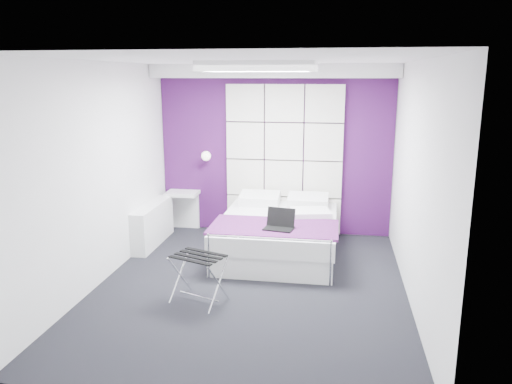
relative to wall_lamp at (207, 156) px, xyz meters
The scene contains 15 objects.
floor 2.61m from the wall_lamp, 62.99° to the right, with size 4.40×4.40×0.00m, color black.
ceiling 2.69m from the wall_lamp, 62.99° to the right, with size 4.40×4.40×0.00m, color white.
wall_back 1.06m from the wall_lamp, ahead, with size 3.60×3.60×0.00m, color white.
wall_left 2.19m from the wall_lamp, 110.01° to the right, with size 4.40×4.40×0.00m, color white.
wall_right 3.52m from the wall_lamp, 35.86° to the right, with size 4.40×4.40×0.00m, color white.
accent_wall 1.06m from the wall_lamp, ahead, with size 3.58×0.02×2.58m, color #40114A.
soffit 1.66m from the wall_lamp, ahead, with size 3.58×0.50×0.20m, color white.
headboard 1.20m from the wall_lamp, ahead, with size 1.80×0.08×2.30m, color silver, non-canonical shape.
skylight 2.24m from the wall_lamp, 54.28° to the right, with size 1.36×0.86×0.12m, color white, non-canonical shape.
wall_lamp is the anchor object (origin of this frame).
radiator 1.35m from the wall_lamp, 130.10° to the right, with size 0.22×1.20×0.60m, color white.
bed 1.79m from the wall_lamp, 36.12° to the right, with size 1.63×1.97×0.69m.
nightstand 0.73m from the wall_lamp, behind, with size 0.50×0.39×0.06m, color white.
luggage_rack 2.76m from the wall_lamp, 77.60° to the right, with size 0.54×0.40×0.53m.
laptop 2.06m from the wall_lamp, 48.17° to the right, with size 0.36×0.26×0.26m.
Camera 1 is at (0.95, -5.40, 2.44)m, focal length 35.00 mm.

